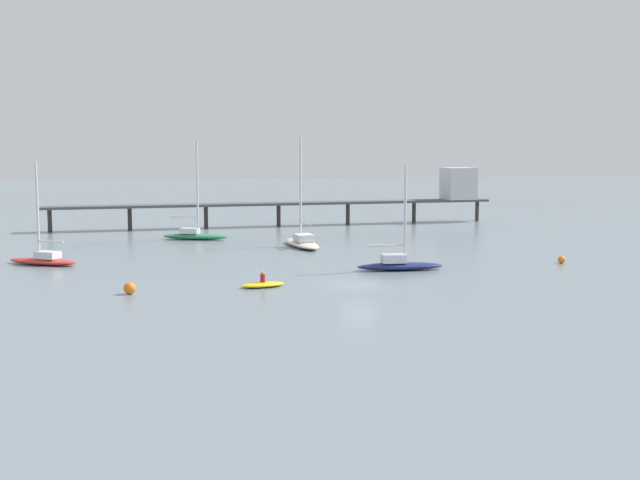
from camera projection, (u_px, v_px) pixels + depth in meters
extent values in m
plane|color=slate|center=(359.00, 285.00, 57.33)|extent=(400.00, 400.00, 0.00)
cube|color=#4C4C51|center=(279.00, 204.00, 99.76)|extent=(56.55, 7.40, 0.30)
cylinder|color=#38332D|center=(50.00, 221.00, 92.84)|extent=(0.50, 0.50, 2.69)
cylinder|color=#38332D|center=(130.00, 219.00, 95.21)|extent=(0.50, 0.50, 2.69)
cylinder|color=#38332D|center=(206.00, 217.00, 97.57)|extent=(0.50, 0.50, 2.69)
cylinder|color=#38332D|center=(279.00, 216.00, 99.94)|extent=(0.50, 0.50, 2.69)
cylinder|color=#38332D|center=(348.00, 214.00, 102.30)|extent=(0.50, 0.50, 2.69)
cylinder|color=#38332D|center=(414.00, 213.00, 104.67)|extent=(0.50, 0.50, 2.69)
cylinder|color=#38332D|center=(477.00, 211.00, 107.03)|extent=(0.50, 0.50, 2.69)
cube|color=silver|center=(458.00, 183.00, 105.87)|extent=(4.12, 4.12, 4.19)
ellipsoid|color=beige|center=(302.00, 244.00, 79.45)|extent=(3.42, 8.84, 0.61)
cube|color=silver|center=(304.00, 238.00, 78.72)|extent=(1.94, 2.47, 0.70)
cylinder|color=silver|center=(301.00, 189.00, 79.23)|extent=(0.22, 0.22, 10.23)
cylinder|color=silver|center=(306.00, 223.00, 77.95)|extent=(0.61, 3.51, 0.18)
ellipsoid|color=navy|center=(400.00, 266.00, 64.16)|extent=(7.10, 2.10, 0.62)
cube|color=silver|center=(394.00, 259.00, 64.01)|extent=(1.97, 1.32, 0.68)
cylinder|color=silver|center=(405.00, 215.00, 63.72)|extent=(0.20, 0.20, 7.75)
cylinder|color=silver|center=(386.00, 246.00, 63.81)|extent=(3.05, 0.32, 0.16)
ellipsoid|color=#287F4C|center=(195.00, 237.00, 85.59)|extent=(7.31, 4.12, 0.64)
cube|color=silver|center=(190.00, 231.00, 85.61)|extent=(2.24, 1.83, 0.58)
cylinder|color=silver|center=(197.00, 187.00, 84.92)|extent=(0.21, 0.21, 9.91)
cylinder|color=silver|center=(184.00, 217.00, 85.54)|extent=(2.95, 1.22, 0.16)
ellipsoid|color=red|center=(43.00, 261.00, 67.16)|extent=(6.63, 4.91, 0.55)
cube|color=silver|center=(48.00, 255.00, 66.92)|extent=(2.28, 2.06, 0.59)
cylinder|color=silver|center=(37.00, 211.00, 66.78)|extent=(0.20, 0.20, 8.04)
cylinder|color=silver|center=(51.00, 242.00, 66.66)|extent=(2.22, 1.39, 0.16)
ellipsoid|color=yellow|center=(263.00, 285.00, 56.39)|extent=(3.44, 2.18, 0.35)
cylinder|color=maroon|center=(263.00, 278.00, 56.34)|extent=(0.44, 0.44, 0.55)
sphere|color=tan|center=(263.00, 273.00, 56.29)|extent=(0.24, 0.24, 0.24)
sphere|color=orange|center=(130.00, 288.00, 53.59)|extent=(0.83, 0.83, 0.83)
sphere|color=orange|center=(561.00, 260.00, 67.86)|extent=(0.64, 0.64, 0.64)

